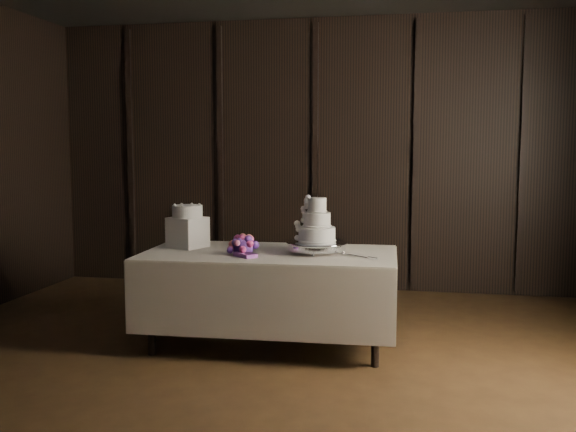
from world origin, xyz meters
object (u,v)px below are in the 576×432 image
(small_cake, at_px, (187,211))
(bouquet, at_px, (243,246))
(wedding_cake, at_px, (313,225))
(cake_stand, at_px, (317,247))
(box_pedestal, at_px, (188,232))
(display_table, at_px, (270,294))

(small_cake, bearing_deg, bouquet, -24.40)
(wedding_cake, bearing_deg, bouquet, -159.20)
(cake_stand, distance_m, wedding_cake, 0.18)
(cake_stand, distance_m, box_pedestal, 1.10)
(display_table, height_order, small_cake, small_cake)
(box_pedestal, bearing_deg, bouquet, -24.40)
(box_pedestal, bearing_deg, display_table, -8.37)
(cake_stand, bearing_deg, bouquet, -164.14)
(display_table, xyz_separation_m, bouquet, (-0.18, -0.14, 0.41))
(display_table, relative_size, wedding_cake, 5.86)
(display_table, height_order, bouquet, bouquet)
(bouquet, bearing_deg, box_pedestal, 155.60)
(cake_stand, bearing_deg, display_table, -177.17)
(cake_stand, distance_m, small_cake, 1.13)
(cake_stand, bearing_deg, small_cake, 175.46)
(display_table, bearing_deg, cake_stand, 0.94)
(wedding_cake, height_order, bouquet, wedding_cake)
(display_table, distance_m, box_pedestal, 0.86)
(cake_stand, xyz_separation_m, wedding_cake, (-0.03, -0.01, 0.18))
(display_table, distance_m, wedding_cake, 0.67)
(display_table, height_order, cake_stand, cake_stand)
(box_pedestal, bearing_deg, cake_stand, -4.54)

